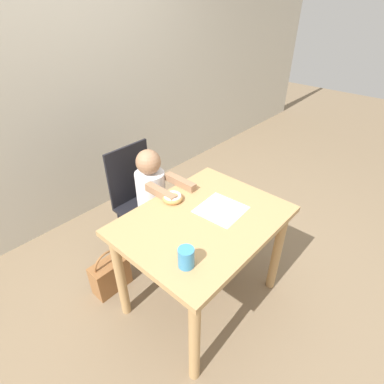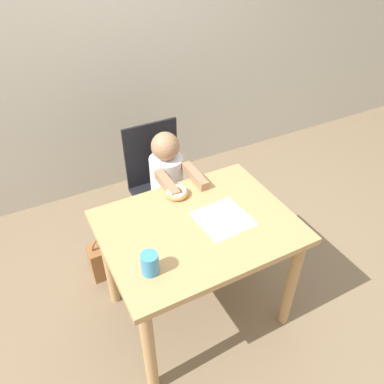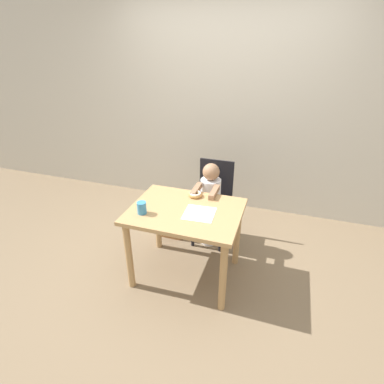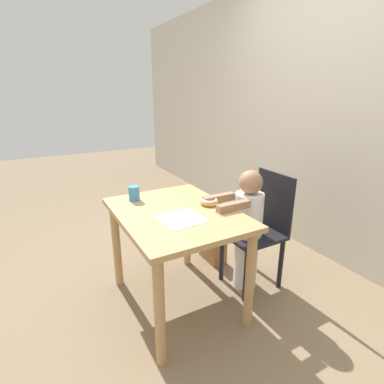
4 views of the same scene
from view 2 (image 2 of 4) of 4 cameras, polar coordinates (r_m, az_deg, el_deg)
ground_plane at (r=2.41m, az=0.75°, el=-17.37°), size 12.00×12.00×0.00m
wall_back at (r=2.87m, az=-14.47°, el=22.12°), size 8.00×0.05×2.50m
dining_table at (r=1.95m, az=0.90°, el=-7.48°), size 0.95×0.73×0.71m
chair at (r=2.52m, az=-4.77°, el=0.46°), size 0.37×0.40×0.88m
child_figure at (r=2.41m, az=-3.65°, el=-0.44°), size 0.23×0.43×0.93m
donut at (r=2.03m, az=-2.33°, el=-0.04°), size 0.13×0.13×0.04m
napkin at (r=1.91m, az=4.78°, el=-4.07°), size 0.27×0.27×0.00m
handbag at (r=2.56m, az=-12.40°, el=-9.66°), size 0.26×0.13×0.35m
cup at (r=1.63m, az=-6.44°, el=-10.78°), size 0.08×0.08×0.10m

